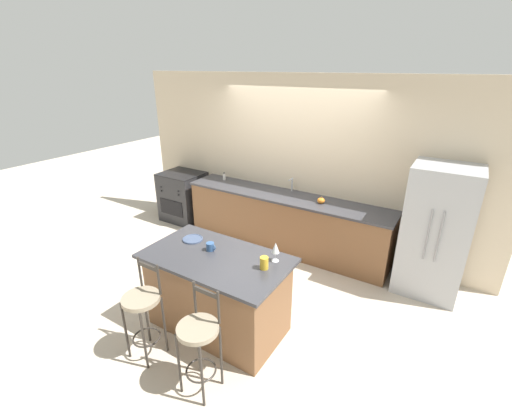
% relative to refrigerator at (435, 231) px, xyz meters
% --- Properties ---
extents(ground_plane, '(18.00, 18.00, 0.00)m').
position_rel_refrigerator_xyz_m(ground_plane, '(-2.14, -0.34, -0.85)').
color(ground_plane, beige).
extents(wall_back, '(6.00, 0.07, 2.70)m').
position_rel_refrigerator_xyz_m(wall_back, '(-2.14, 0.36, 0.50)').
color(wall_back, beige).
rests_on(wall_back, ground_plane).
extents(back_counter, '(3.38, 0.68, 0.91)m').
position_rel_refrigerator_xyz_m(back_counter, '(-2.14, 0.04, -0.40)').
color(back_counter, brown).
rests_on(back_counter, ground_plane).
extents(sink_faucet, '(0.02, 0.13, 0.22)m').
position_rel_refrigerator_xyz_m(sink_faucet, '(-2.14, 0.24, 0.19)').
color(sink_faucet, '#ADAFB5').
rests_on(sink_faucet, back_counter).
extents(kitchen_island, '(1.57, 0.90, 0.92)m').
position_rel_refrigerator_xyz_m(kitchen_island, '(-1.90, -2.03, -0.39)').
color(kitchen_island, brown).
rests_on(kitchen_island, ground_plane).
extents(refrigerator, '(0.76, 0.70, 1.71)m').
position_rel_refrigerator_xyz_m(refrigerator, '(0.00, 0.00, 0.00)').
color(refrigerator, '#ADAFB5').
rests_on(refrigerator, ground_plane).
extents(oven_range, '(0.76, 0.69, 0.93)m').
position_rel_refrigerator_xyz_m(oven_range, '(-4.30, 0.00, -0.39)').
color(oven_range, '#28282B').
rests_on(oven_range, ground_plane).
extents(bar_stool_near, '(0.37, 0.37, 1.05)m').
position_rel_refrigerator_xyz_m(bar_stool_near, '(-2.27, -2.74, -0.27)').
color(bar_stool_near, '#332D28').
rests_on(bar_stool_near, ground_plane).
extents(bar_stool_far, '(0.37, 0.37, 1.05)m').
position_rel_refrigerator_xyz_m(bar_stool_far, '(-1.53, -2.76, -0.27)').
color(bar_stool_far, '#332D28').
rests_on(bar_stool_far, ground_plane).
extents(dinner_plate, '(0.24, 0.24, 0.02)m').
position_rel_refrigerator_xyz_m(dinner_plate, '(-2.37, -1.87, 0.07)').
color(dinner_plate, '#425170').
rests_on(dinner_plate, kitchen_island).
extents(wine_glass, '(0.08, 0.08, 0.21)m').
position_rel_refrigerator_xyz_m(wine_glass, '(-1.33, -1.77, 0.22)').
color(wine_glass, white).
rests_on(wine_glass, kitchen_island).
extents(coffee_mug, '(0.12, 0.09, 0.09)m').
position_rel_refrigerator_xyz_m(coffee_mug, '(-2.03, -1.95, 0.11)').
color(coffee_mug, '#335689').
rests_on(coffee_mug, kitchen_island).
extents(tumbler_cup, '(0.09, 0.09, 0.13)m').
position_rel_refrigerator_xyz_m(tumbler_cup, '(-1.35, -1.96, 0.13)').
color(tumbler_cup, gold).
rests_on(tumbler_cup, kitchen_island).
extents(pumpkin_decoration, '(0.11, 0.11, 0.11)m').
position_rel_refrigerator_xyz_m(pumpkin_decoration, '(-1.54, -0.00, 0.10)').
color(pumpkin_decoration, orange).
rests_on(pumpkin_decoration, back_counter).
extents(soap_bottle, '(0.05, 0.05, 0.14)m').
position_rel_refrigerator_xyz_m(soap_bottle, '(-3.41, 0.14, 0.11)').
color(soap_bottle, silver).
rests_on(soap_bottle, back_counter).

